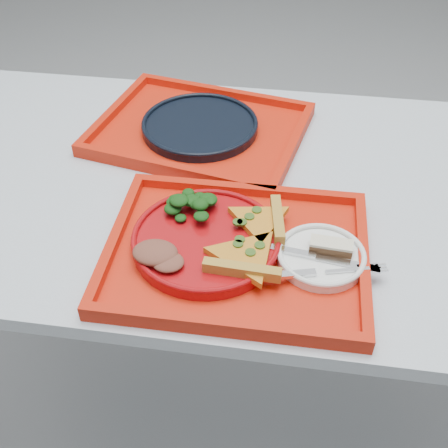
{
  "coord_description": "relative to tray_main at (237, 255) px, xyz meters",
  "views": [
    {
      "loc": [
        0.04,
        -0.9,
        1.45
      ],
      "look_at": [
        -0.07,
        -0.16,
        0.78
      ],
      "focal_mm": 45.0,
      "sensor_mm": 36.0,
      "label": 1
    }
  ],
  "objects": [
    {
      "name": "dessert_bar",
      "position": [
        0.16,
        0.01,
        0.03
      ],
      "size": [
        0.07,
        0.03,
        0.02
      ],
      "rotation": [
        0.0,
        0.0,
        -0.07
      ],
      "color": "#4E2E1A",
      "rests_on": "side_plate"
    },
    {
      "name": "knife",
      "position": [
        0.15,
        -0.01,
        0.02
      ],
      "size": [
        0.19,
        0.04,
        0.01
      ],
      "primitive_type": "cube",
      "rotation": [
        0.0,
        0.0,
        -0.14
      ],
      "color": "silver",
      "rests_on": "side_plate"
    },
    {
      "name": "navy_plate",
      "position": [
        -0.13,
        0.38,
        0.01
      ],
      "size": [
        0.26,
        0.26,
        0.02
      ],
      "primitive_type": "cylinder",
      "color": "black",
      "rests_on": "tray_far"
    },
    {
      "name": "pizza_slice_a",
      "position": [
        0.02,
        -0.03,
        0.03
      ],
      "size": [
        0.13,
        0.15,
        0.02
      ],
      "primitive_type": null,
      "rotation": [
        0.0,
        0.0,
        1.51
      ],
      "color": "gold",
      "rests_on": "dinner_plate"
    },
    {
      "name": "salad_heap",
      "position": [
        -0.09,
        0.08,
        0.05
      ],
      "size": [
        0.09,
        0.08,
        0.04
      ],
      "primitive_type": "ellipsoid",
      "color": "black",
      "rests_on": "dinner_plate"
    },
    {
      "name": "pizza_slice_b",
      "position": [
        0.03,
        0.06,
        0.03
      ],
      "size": [
        0.14,
        0.13,
        0.02
      ],
      "primitive_type": null,
      "rotation": [
        0.0,
        0.0,
        3.29
      ],
      "color": "gold",
      "rests_on": "dinner_plate"
    },
    {
      "name": "fork",
      "position": [
        0.15,
        -0.04,
        0.02
      ],
      "size": [
        0.18,
        0.07,
        0.01
      ],
      "primitive_type": "cube",
      "rotation": [
        0.0,
        0.0,
        0.25
      ],
      "color": "silver",
      "rests_on": "side_plate"
    },
    {
      "name": "dinner_plate",
      "position": [
        -0.06,
        0.01,
        0.02
      ],
      "size": [
        0.26,
        0.26,
        0.02
      ],
      "primitive_type": "cylinder",
      "color": "#9E0A0E",
      "rests_on": "tray_main"
    },
    {
      "name": "table",
      "position": [
        0.04,
        0.21,
        -0.08
      ],
      "size": [
        1.6,
        0.8,
        0.75
      ],
      "color": "#AAB3BE",
      "rests_on": "ground"
    },
    {
      "name": "tray_far",
      "position": [
        -0.13,
        0.38,
        0.0
      ],
      "size": [
        0.51,
        0.43,
        0.01
      ],
      "primitive_type": "cube",
      "rotation": [
        0.0,
        0.0,
        -0.2
      ],
      "color": "red",
      "rests_on": "table"
    },
    {
      "name": "tray_main",
      "position": [
        0.0,
        0.0,
        0.0
      ],
      "size": [
        0.45,
        0.35,
        0.01
      ],
      "primitive_type": "cube",
      "rotation": [
        0.0,
        0.0,
        0.0
      ],
      "color": "red",
      "rests_on": "table"
    },
    {
      "name": "side_plate",
      "position": [
        0.15,
        0.0,
        0.01
      ],
      "size": [
        0.15,
        0.15,
        0.01
      ],
      "primitive_type": "cylinder",
      "color": "white",
      "rests_on": "tray_main"
    },
    {
      "name": "ground",
      "position": [
        0.04,
        0.21,
        -0.76
      ],
      "size": [
        10.0,
        10.0,
        0.0
      ],
      "primitive_type": "plane",
      "color": "gray",
      "rests_on": "ground"
    },
    {
      "name": "meat_portion",
      "position": [
        -0.13,
        -0.05,
        0.04
      ],
      "size": [
        0.08,
        0.06,
        0.02
      ],
      "primitive_type": "ellipsoid",
      "color": "brown",
      "rests_on": "dinner_plate"
    }
  ]
}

